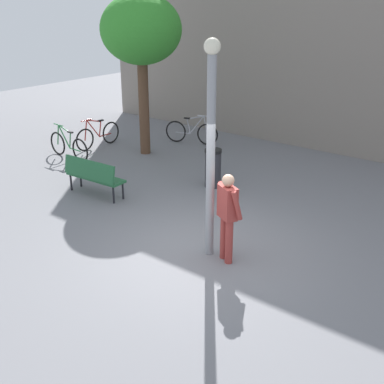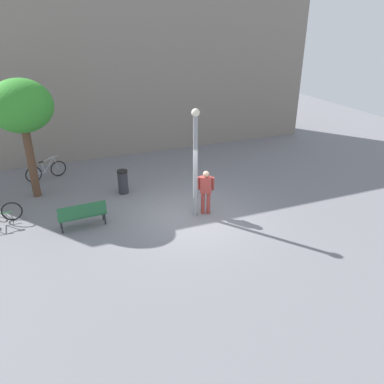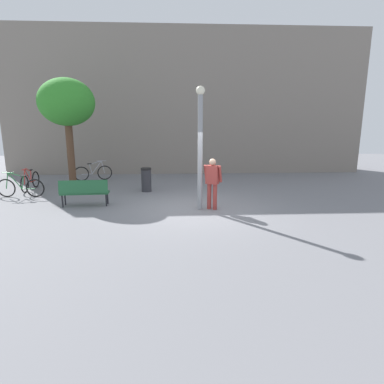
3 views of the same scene
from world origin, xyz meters
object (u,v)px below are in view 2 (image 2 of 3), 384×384
Objects in this scene: park_bench at (82,213)px; plaza_tree at (21,107)px; lamppost at (195,158)px; trash_bin at (123,182)px; bicycle_silver at (46,171)px; person_by_lamppost at (206,189)px.

plaza_tree is at bearing 113.07° from park_bench.
lamppost is 2.40× the size of park_bench.
plaza_tree is 4.70× the size of trash_bin.
park_bench is 0.93× the size of bicycle_silver.
lamppost is at bearing -49.13° from bicycle_silver.
trash_bin is at bearing 124.94° from lamppost.
plaza_tree is (-5.28, 3.86, 1.37)m from lamppost.
lamppost reaches higher than person_by_lamppost.
person_by_lamppost reaches higher than park_bench.
lamppost is 6.69m from plaza_tree.
trash_bin is at bearing -17.08° from plaza_tree.
bicycle_silver reaches higher than park_bench.
person_by_lamppost is at bearing -34.35° from plaza_tree.
person_by_lamppost reaches higher than bicycle_silver.
trash_bin is (2.82, -2.71, 0.11)m from bicycle_silver.
plaza_tree is at bearing 145.65° from person_by_lamppost.
plaza_tree is 4.62m from trash_bin.
trash_bin is (-1.99, 2.85, -1.71)m from lamppost.
trash_bin is at bearing 129.79° from person_by_lamppost.
bicycle_silver is 1.77× the size of trash_bin.
lamppost is at bearing 176.83° from person_by_lamppost.
plaza_tree is at bearing 162.92° from trash_bin.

